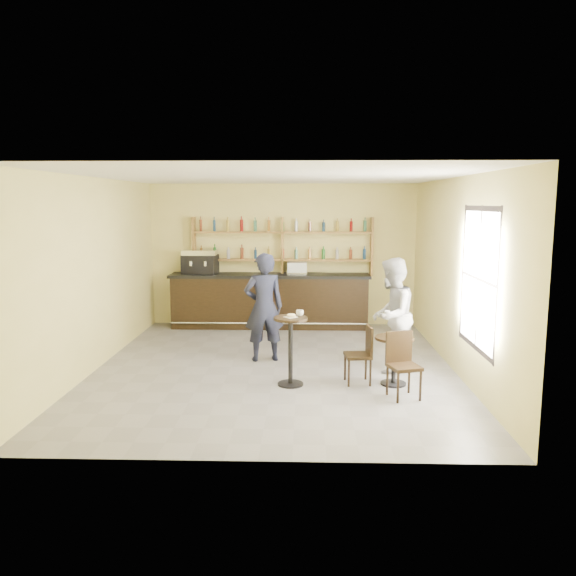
{
  "coord_description": "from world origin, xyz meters",
  "views": [
    {
      "loc": [
        0.5,
        -9.23,
        2.79
      ],
      "look_at": [
        0.2,
        0.8,
        1.25
      ],
      "focal_mm": 35.0,
      "sensor_mm": 36.0,
      "label": 1
    }
  ],
  "objects_px": {
    "bar_counter": "(270,301)",
    "chair_west": "(358,355)",
    "patron_second": "(391,315)",
    "espresso_machine": "(200,262)",
    "cafe_table": "(394,361)",
    "pastry_case": "(297,268)",
    "chair_south": "(404,366)",
    "pedestal_table": "(290,351)",
    "man_main": "(264,307)"
  },
  "relations": [
    {
      "from": "patron_second",
      "to": "pedestal_table",
      "type": "bearing_deg",
      "value": -38.77
    },
    {
      "from": "chair_west",
      "to": "patron_second",
      "type": "bearing_deg",
      "value": 132.11
    },
    {
      "from": "man_main",
      "to": "patron_second",
      "type": "xyz_separation_m",
      "value": [
        2.15,
        -0.56,
        -0.01
      ]
    },
    {
      "from": "pastry_case",
      "to": "patron_second",
      "type": "height_order",
      "value": "patron_second"
    },
    {
      "from": "pastry_case",
      "to": "pedestal_table",
      "type": "height_order",
      "value": "pastry_case"
    },
    {
      "from": "pastry_case",
      "to": "bar_counter",
      "type": "bearing_deg",
      "value": 171.98
    },
    {
      "from": "man_main",
      "to": "cafe_table",
      "type": "relative_size",
      "value": 2.55
    },
    {
      "from": "pastry_case",
      "to": "chair_south",
      "type": "xyz_separation_m",
      "value": [
        1.6,
        -4.59,
        -0.86
      ]
    },
    {
      "from": "bar_counter",
      "to": "patron_second",
      "type": "height_order",
      "value": "patron_second"
    },
    {
      "from": "bar_counter",
      "to": "espresso_machine",
      "type": "relative_size",
      "value": 5.96
    },
    {
      "from": "chair_west",
      "to": "bar_counter",
      "type": "bearing_deg",
      "value": -163.72
    },
    {
      "from": "pedestal_table",
      "to": "man_main",
      "type": "relative_size",
      "value": 0.55
    },
    {
      "from": "espresso_machine",
      "to": "pedestal_table",
      "type": "distance_m",
      "value": 4.68
    },
    {
      "from": "pastry_case",
      "to": "chair_south",
      "type": "distance_m",
      "value": 4.93
    },
    {
      "from": "man_main",
      "to": "chair_west",
      "type": "distance_m",
      "value": 2.04
    },
    {
      "from": "bar_counter",
      "to": "chair_west",
      "type": "xyz_separation_m",
      "value": [
        1.61,
        -3.94,
        -0.15
      ]
    },
    {
      "from": "bar_counter",
      "to": "patron_second",
      "type": "bearing_deg",
      "value": -55.86
    },
    {
      "from": "espresso_machine",
      "to": "patron_second",
      "type": "distance_m",
      "value": 5.01
    },
    {
      "from": "espresso_machine",
      "to": "cafe_table",
      "type": "relative_size",
      "value": 0.99
    },
    {
      "from": "pedestal_table",
      "to": "cafe_table",
      "type": "distance_m",
      "value": 1.6
    },
    {
      "from": "chair_south",
      "to": "chair_west",
      "type": "bearing_deg",
      "value": 116.01
    },
    {
      "from": "pastry_case",
      "to": "chair_west",
      "type": "height_order",
      "value": "pastry_case"
    },
    {
      "from": "man_main",
      "to": "chair_south",
      "type": "bearing_deg",
      "value": 125.29
    },
    {
      "from": "espresso_machine",
      "to": "pedestal_table",
      "type": "xyz_separation_m",
      "value": [
        2.12,
        -4.06,
        -0.94
      ]
    },
    {
      "from": "bar_counter",
      "to": "man_main",
      "type": "xyz_separation_m",
      "value": [
        0.06,
        -2.7,
        0.36
      ]
    },
    {
      "from": "espresso_machine",
      "to": "cafe_table",
      "type": "distance_m",
      "value": 5.56
    },
    {
      "from": "pastry_case",
      "to": "cafe_table",
      "type": "bearing_deg",
      "value": -76.85
    },
    {
      "from": "pastry_case",
      "to": "chair_south",
      "type": "relative_size",
      "value": 0.47
    },
    {
      "from": "patron_second",
      "to": "chair_south",
      "type": "bearing_deg",
      "value": 25.1
    },
    {
      "from": "espresso_machine",
      "to": "man_main",
      "type": "relative_size",
      "value": 0.39
    },
    {
      "from": "pastry_case",
      "to": "chair_south",
      "type": "bearing_deg",
      "value": -78.85
    },
    {
      "from": "espresso_machine",
      "to": "man_main",
      "type": "bearing_deg",
      "value": -51.88
    },
    {
      "from": "pedestal_table",
      "to": "chair_south",
      "type": "height_order",
      "value": "pedestal_table"
    },
    {
      "from": "patron_second",
      "to": "espresso_machine",
      "type": "bearing_deg",
      "value": -105.53
    },
    {
      "from": "bar_counter",
      "to": "pastry_case",
      "type": "xyz_separation_m",
      "value": [
        0.61,
        0.0,
        0.73
      ]
    },
    {
      "from": "bar_counter",
      "to": "chair_south",
      "type": "relative_size",
      "value": 4.69
    },
    {
      "from": "espresso_machine",
      "to": "pastry_case",
      "type": "height_order",
      "value": "espresso_machine"
    },
    {
      "from": "pedestal_table",
      "to": "patron_second",
      "type": "height_order",
      "value": "patron_second"
    },
    {
      "from": "pastry_case",
      "to": "patron_second",
      "type": "distance_m",
      "value": 3.66
    },
    {
      "from": "chair_west",
      "to": "chair_south",
      "type": "xyz_separation_m",
      "value": [
        0.6,
        -0.65,
        0.02
      ]
    },
    {
      "from": "espresso_machine",
      "to": "pedestal_table",
      "type": "height_order",
      "value": "espresso_machine"
    },
    {
      "from": "patron_second",
      "to": "man_main",
      "type": "bearing_deg",
      "value": -79.27
    },
    {
      "from": "espresso_machine",
      "to": "pedestal_table",
      "type": "relative_size",
      "value": 0.7
    },
    {
      "from": "bar_counter",
      "to": "chair_south",
      "type": "height_order",
      "value": "bar_counter"
    },
    {
      "from": "bar_counter",
      "to": "chair_west",
      "type": "bearing_deg",
      "value": -67.81
    },
    {
      "from": "bar_counter",
      "to": "pastry_case",
      "type": "relative_size",
      "value": 10.03
    },
    {
      "from": "chair_west",
      "to": "patron_second",
      "type": "distance_m",
      "value": 1.03
    },
    {
      "from": "chair_south",
      "to": "patron_second",
      "type": "distance_m",
      "value": 1.41
    },
    {
      "from": "bar_counter",
      "to": "cafe_table",
      "type": "relative_size",
      "value": 5.9
    },
    {
      "from": "man_main",
      "to": "patron_second",
      "type": "relative_size",
      "value": 1.01
    }
  ]
}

